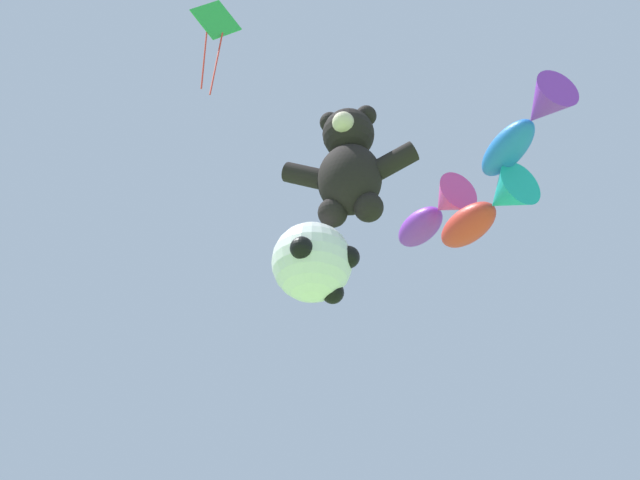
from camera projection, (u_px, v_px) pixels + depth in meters
teddy_bear_kite at (349, 164)px, 10.17m from camera, size 2.00×0.88×2.03m
soccer_ball_kite at (313, 262)px, 9.26m from camera, size 1.16×1.16×1.07m
fish_kite_cobalt at (525, 128)px, 11.44m from camera, size 1.73×2.18×0.72m
fish_kite_crimson at (486, 211)px, 12.55m from camera, size 1.98×2.07×0.85m
fish_kite_violet at (434, 214)px, 14.20m from camera, size 1.89×2.05×0.85m
diamond_kite at (215, 28)px, 13.34m from camera, size 0.80×0.70×2.65m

